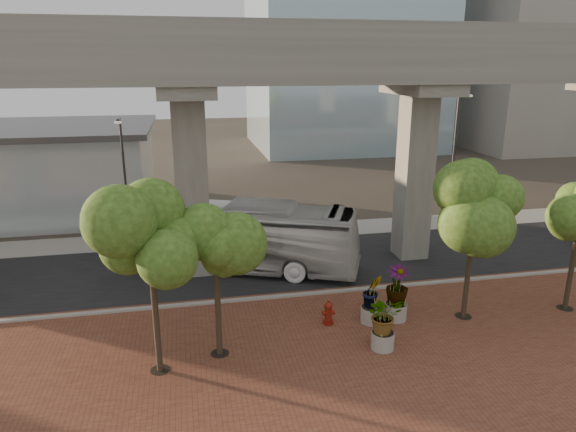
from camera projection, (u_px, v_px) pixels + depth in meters
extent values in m
plane|color=#322D24|center=(316.00, 278.00, 26.32)|extent=(160.00, 160.00, 0.00)
cube|color=brown|center=(371.00, 363.00, 18.80)|extent=(70.00, 13.00, 0.06)
cube|color=black|center=(307.00, 263.00, 28.19)|extent=(90.00, 8.00, 0.04)
cube|color=#9B9891|center=(327.00, 293.00, 24.42)|extent=(70.00, 0.25, 0.16)
cube|color=#9B9891|center=(287.00, 232.00, 33.35)|extent=(90.00, 3.00, 0.06)
cube|color=gray|center=(317.00, 65.00, 23.67)|extent=(72.00, 2.40, 1.80)
cube|color=gray|center=(302.00, 64.00, 26.68)|extent=(72.00, 2.40, 1.80)
cube|color=gray|center=(324.00, 31.00, 22.24)|extent=(72.00, 0.12, 1.00)
cube|color=gray|center=(297.00, 37.00, 27.31)|extent=(72.00, 0.12, 1.00)
cube|color=#9B958C|center=(540.00, 51.00, 63.92)|extent=(18.00, 16.00, 24.00)
imported|color=silver|center=(237.00, 236.00, 27.06)|extent=(13.01, 7.87, 3.59)
cylinder|color=maroon|center=(328.00, 322.00, 21.58)|extent=(0.47, 0.47, 0.10)
cylinder|color=maroon|center=(328.00, 314.00, 21.47)|extent=(0.31, 0.31, 0.76)
sphere|color=maroon|center=(328.00, 306.00, 21.36)|extent=(0.37, 0.37, 0.37)
cylinder|color=maroon|center=(329.00, 302.00, 21.31)|extent=(0.10, 0.10, 0.13)
cylinder|color=maroon|center=(328.00, 313.00, 21.45)|extent=(0.52, 0.21, 0.21)
cylinder|color=#B1AA9F|center=(383.00, 340.00, 19.62)|extent=(0.88, 0.88, 0.69)
imported|color=#2F4D14|center=(384.00, 315.00, 19.31)|extent=(1.96, 1.96, 1.47)
cylinder|color=#9F988F|center=(396.00, 311.00, 21.87)|extent=(0.93, 0.93, 0.73)
imported|color=#2F4D14|center=(397.00, 285.00, 21.52)|extent=(2.28, 2.28, 1.71)
cylinder|color=gray|center=(371.00, 314.00, 21.62)|extent=(0.89, 0.89, 0.69)
imported|color=#2F4D14|center=(372.00, 291.00, 21.31)|extent=(1.97, 1.97, 1.48)
cylinder|color=#413625|center=(156.00, 322.00, 17.77)|extent=(0.22, 0.22, 3.85)
cylinder|color=black|center=(160.00, 370.00, 18.32)|extent=(0.70, 0.70, 0.01)
cylinder|color=#413625|center=(218.00, 314.00, 18.88)|extent=(0.22, 0.22, 3.30)
cylinder|color=black|center=(220.00, 353.00, 19.36)|extent=(0.70, 0.70, 0.01)
cylinder|color=#413625|center=(467.00, 280.00, 21.70)|extent=(0.22, 0.22, 3.40)
cylinder|color=black|center=(463.00, 316.00, 22.19)|extent=(0.70, 0.70, 0.01)
cylinder|color=#413625|center=(571.00, 271.00, 22.41)|extent=(0.22, 0.22, 3.55)
cylinder|color=black|center=(565.00, 308.00, 22.92)|extent=(0.70, 0.70, 0.01)
cylinder|color=#2A2A2F|center=(126.00, 184.00, 29.87)|extent=(0.13, 0.13, 7.52)
cube|color=#2A2A2F|center=(119.00, 120.00, 28.35)|extent=(0.14, 0.94, 0.14)
cube|color=silver|center=(118.00, 122.00, 27.93)|extent=(0.38, 0.19, 0.11)
cylinder|color=#2D2E32|center=(453.00, 161.00, 33.78)|extent=(0.15, 0.15, 8.69)
cube|color=#2D2E32|center=(464.00, 93.00, 32.02)|extent=(0.16, 1.09, 0.16)
cube|color=silver|center=(468.00, 96.00, 31.54)|extent=(0.43, 0.22, 0.13)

